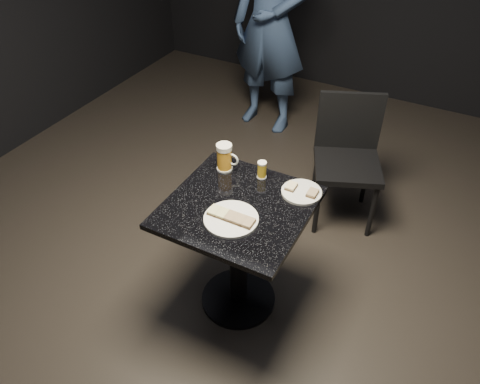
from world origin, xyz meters
name	(u,v)px	position (x,y,z in m)	size (l,w,h in m)	color
floor	(238,299)	(0.00, 0.00, 0.00)	(6.00, 6.00, 0.00)	black
plate_large	(231,219)	(0.02, -0.11, 0.76)	(0.27, 0.27, 0.01)	white
plate_small	(301,192)	(0.25, 0.24, 0.76)	(0.21, 0.21, 0.01)	silver
patron	(271,23)	(-0.74, 1.96, 0.94)	(0.68, 0.45, 1.87)	navy
table	(238,239)	(0.00, 0.00, 0.51)	(0.70, 0.70, 0.75)	black
beer_mug	(225,157)	(-0.21, 0.24, 0.83)	(0.13, 0.09, 0.16)	white
beer_tumbler	(262,170)	(0.00, 0.27, 0.80)	(0.05, 0.05, 0.10)	silver
chair	(347,153)	(0.26, 1.08, 0.50)	(0.56, 0.56, 0.89)	black
canapes_on_plate_large	(231,216)	(0.02, -0.11, 0.77)	(0.24, 0.07, 0.02)	#4C3521
canapes_on_plate_small	(302,190)	(0.25, 0.24, 0.77)	(0.17, 0.07, 0.02)	#4C3521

